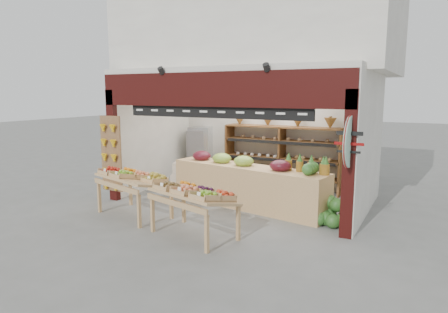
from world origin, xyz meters
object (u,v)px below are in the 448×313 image
Objects in this scene: back_shelving at (282,146)px; display_table_left at (132,178)px; refrigerator at (201,153)px; display_table_right at (194,194)px; mid_counter at (247,185)px; cardboard_stack at (189,179)px; watermelon_pile at (333,215)px.

back_shelving reaches higher than display_table_left.
refrigerator is at bearing -178.96° from back_shelving.
refrigerator is at bearing 119.76° from display_table_right.
back_shelving is 0.83× the size of mid_counter.
cardboard_stack is 2.63m from display_table_left.
mid_counter is (2.15, -0.91, 0.26)m from cardboard_stack.
mid_counter is (-0.08, -2.04, -0.65)m from back_shelving.
refrigerator reaches higher than display_table_right.
refrigerator is 0.88× the size of display_table_left.
display_table_right is 2.84m from watermelon_pile.
refrigerator reaches higher than mid_counter.
mid_counter is at bearing -55.01° from refrigerator.
back_shelving reaches higher than watermelon_pile.
mid_counter is at bearing -22.96° from cardboard_stack.
watermelon_pile is at bearing 41.33° from display_table_right.
display_table_right reaches higher than watermelon_pile.
back_shelving is at bearing 61.37° from display_table_left.
refrigerator is 3.69m from display_table_left.
cardboard_stack reaches higher than watermelon_pile.
mid_counter is (2.44, -2.00, -0.27)m from refrigerator.
cardboard_stack is 0.61× the size of display_table_right.
display_table_left is 2.37× the size of watermelon_pile.
refrigerator is 5.07m from watermelon_pile.
display_table_left reaches higher than display_table_right.
display_table_right is (2.10, -3.08, 0.53)m from cardboard_stack.
watermelon_pile is at bearing -43.24° from refrigerator.
watermelon_pile is at bearing -50.72° from back_shelving.
mid_counter is 5.09× the size of watermelon_pile.
refrigerator is 2.09× the size of watermelon_pile.
display_table_right is (2.38, -4.16, -0.00)m from refrigerator.
cardboard_stack is (-2.24, -1.13, -0.91)m from back_shelving.
back_shelving is 4.23m from display_table_right.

